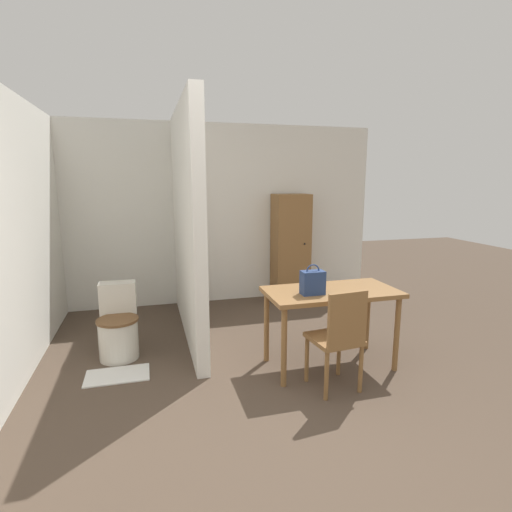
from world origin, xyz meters
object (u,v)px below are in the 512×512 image
Objects in this scene: handbag at (313,282)px; wooden_cabinet at (291,247)px; toilet at (118,327)px; wooden_chair at (339,336)px; dining_table at (331,299)px.

wooden_cabinet is (0.62, 2.22, -0.08)m from handbag.
wooden_chair is at bearing -33.81° from toilet.
toilet is 2.74m from wooden_cabinet.
dining_table is 1.71× the size of toilet.
toilet is (-1.79, 1.20, -0.18)m from wooden_chair.
dining_table is 1.37× the size of wooden_chair.
wooden_chair reaches higher than dining_table.
handbag is 0.18× the size of wooden_cabinet.
wooden_chair is 0.52m from handbag.
toilet is at bearing -149.34° from wooden_cabinet.
dining_table is 2.18m from wooden_cabinet.
wooden_chair is at bearing -76.55° from handbag.
wooden_chair is 2.65m from wooden_cabinet.
dining_table is 0.49m from wooden_chair.
handbag reaches higher than toilet.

